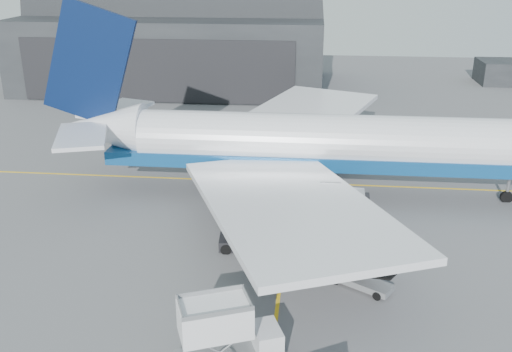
# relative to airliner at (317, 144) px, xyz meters

# --- Properties ---
(ground) EXTENTS (200.00, 200.00, 0.00)m
(ground) POSITION_rel_airliner_xyz_m (-2.35, -17.28, -5.05)
(ground) COLOR #565659
(ground) RESTS_ON ground
(taxi_lines) EXTENTS (80.00, 42.12, 0.02)m
(taxi_lines) POSITION_rel_airliner_xyz_m (-2.35, -4.62, -5.04)
(taxi_lines) COLOR yellow
(taxi_lines) RESTS_ON ground
(hangar) EXTENTS (50.00, 28.30, 28.00)m
(hangar) POSITION_rel_airliner_xyz_m (-24.35, 47.66, 4.49)
(hangar) COLOR black
(hangar) RESTS_ON ground
(airliner) EXTENTS (51.45, 49.89, 18.06)m
(airliner) POSITION_rel_airliner_xyz_m (0.00, 0.00, 0.00)
(airliner) COLOR white
(airliner) RESTS_ON ground
(catering_truck) EXTENTS (6.18, 4.12, 3.99)m
(catering_truck) POSITION_rel_airliner_xyz_m (-4.87, -24.90, -3.03)
(catering_truck) COLOR slate
(catering_truck) RESTS_ON ground
(pushback_tug) EXTENTS (3.86, 2.45, 1.71)m
(pushback_tug) POSITION_rel_airliner_xyz_m (-5.39, -11.37, -4.41)
(pushback_tug) COLOR black
(pushback_tug) RESTS_ON ground
(belt_loader_b) EXTENTS (4.42, 3.54, 1.75)m
(belt_loader_b) POSITION_rel_airliner_xyz_m (3.15, -16.13, -4.51)
(belt_loader_b) COLOR slate
(belt_loader_b) RESTS_ON ground
(traffic_cone) EXTENTS (0.34, 0.34, 0.48)m
(traffic_cone) POSITION_rel_airliner_xyz_m (-7.01, -11.38, -4.82)
(traffic_cone) COLOR #F63207
(traffic_cone) RESTS_ON ground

